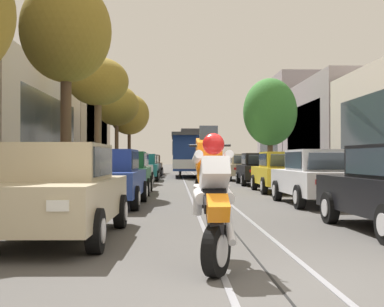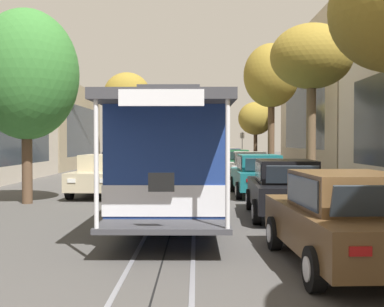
{
  "view_description": "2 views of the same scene",
  "coord_description": "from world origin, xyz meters",
  "px_view_note": "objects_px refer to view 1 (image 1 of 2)",
  "views": [
    {
      "loc": [
        -1.08,
        -5.48,
        1.34
      ],
      "look_at": [
        -0.09,
        24.23,
        1.6
      ],
      "focal_mm": 48.51,
      "sensor_mm": 36.0,
      "label": 1
    },
    {
      "loc": [
        -0.59,
        44.33,
        2.08
      ],
      "look_at": [
        -0.25,
        6.79,
        1.18
      ],
      "focal_mm": 46.18,
      "sensor_mm": 36.0,
      "label": 2
    }
  ],
  "objects_px": {
    "parked_car_green_mid_left": "(125,172)",
    "parked_car_white_second_right": "(318,177)",
    "parked_car_black_fourth_right": "(258,169)",
    "street_tree_kerb_left_fourth": "(117,106)",
    "parked_car_brown_far_left": "(150,165)",
    "parked_car_beige_fifth_right": "(243,167)",
    "street_tree_kerb_left_far": "(129,115)",
    "parked_car_yellow_mid_right": "(281,172)",
    "cable_car_trolley": "(190,154)",
    "street_tree_kerb_left_mid": "(98,83)",
    "parked_car_white_fourth_left": "(131,169)",
    "fire_hydrant": "(352,187)",
    "street_tree_kerb_left_second": "(66,32)",
    "pedestrian_on_left_pavement": "(86,164)",
    "parked_car_teal_fifth_left": "(143,167)",
    "parked_car_blue_second_left": "(108,177)",
    "parked_car_black_sixth_left": "(147,166)",
    "parked_car_beige_near_left": "(57,191)",
    "motorcycle_with_rider": "(212,192)",
    "street_tree_kerb_right_second": "(270,112)"
  },
  "relations": [
    {
      "from": "street_tree_kerb_left_mid",
      "to": "street_tree_kerb_left_far",
      "type": "bearing_deg",
      "value": 89.55
    },
    {
      "from": "parked_car_white_fourth_left",
      "to": "parked_car_teal_fifth_left",
      "type": "xyz_separation_m",
      "value": [
        0.23,
        5.48,
        0.0
      ]
    },
    {
      "from": "parked_car_black_fourth_right",
      "to": "street_tree_kerb_left_fourth",
      "type": "bearing_deg",
      "value": 124.41
    },
    {
      "from": "parked_car_white_fourth_left",
      "to": "pedestrian_on_left_pavement",
      "type": "relative_size",
      "value": 2.74
    },
    {
      "from": "parked_car_white_fourth_left",
      "to": "fire_hydrant",
      "type": "relative_size",
      "value": 5.26
    },
    {
      "from": "parked_car_beige_fifth_right",
      "to": "parked_car_black_sixth_left",
      "type": "bearing_deg",
      "value": 138.68
    },
    {
      "from": "parked_car_yellow_mid_right",
      "to": "fire_hydrant",
      "type": "relative_size",
      "value": 5.21
    },
    {
      "from": "parked_car_black_sixth_left",
      "to": "parked_car_black_fourth_right",
      "type": "distance_m",
      "value": 12.09
    },
    {
      "from": "street_tree_kerb_left_far",
      "to": "parked_car_yellow_mid_right",
      "type": "bearing_deg",
      "value": -72.96
    },
    {
      "from": "parked_car_brown_far_left",
      "to": "street_tree_kerb_left_mid",
      "type": "relative_size",
      "value": 0.63
    },
    {
      "from": "parked_car_teal_fifth_left",
      "to": "pedestrian_on_left_pavement",
      "type": "xyz_separation_m",
      "value": [
        -4.29,
        5.42,
        0.11
      ]
    },
    {
      "from": "parked_car_brown_far_left",
      "to": "parked_car_yellow_mid_right",
      "type": "xyz_separation_m",
      "value": [
        6.14,
        -21.48,
        0.0
      ]
    },
    {
      "from": "parked_car_white_second_right",
      "to": "cable_car_trolley",
      "type": "distance_m",
      "value": 22.19
    },
    {
      "from": "parked_car_beige_near_left",
      "to": "pedestrian_on_left_pavement",
      "type": "bearing_deg",
      "value": 98.77
    },
    {
      "from": "parked_car_brown_far_left",
      "to": "cable_car_trolley",
      "type": "bearing_deg",
      "value": -58.5
    },
    {
      "from": "parked_car_yellow_mid_right",
      "to": "street_tree_kerb_left_mid",
      "type": "relative_size",
      "value": 0.63
    },
    {
      "from": "parked_car_teal_fifth_left",
      "to": "street_tree_kerb_left_fourth",
      "type": "height_order",
      "value": "street_tree_kerb_left_fourth"
    },
    {
      "from": "parked_car_beige_near_left",
      "to": "parked_car_green_mid_left",
      "type": "relative_size",
      "value": 1.01
    },
    {
      "from": "street_tree_kerb_left_second",
      "to": "street_tree_kerb_right_second",
      "type": "xyz_separation_m",
      "value": [
        10.26,
        13.78,
        -1.76
      ]
    },
    {
      "from": "parked_car_beige_fifth_right",
      "to": "street_tree_kerb_left_fourth",
      "type": "xyz_separation_m",
      "value": [
        -8.36,
        7.23,
        4.37
      ]
    },
    {
      "from": "parked_car_green_mid_left",
      "to": "parked_car_white_second_right",
      "type": "bearing_deg",
      "value": -38.15
    },
    {
      "from": "parked_car_white_fourth_left",
      "to": "street_tree_kerb_left_second",
      "type": "distance_m",
      "value": 8.03
    },
    {
      "from": "street_tree_kerb_left_mid",
      "to": "cable_car_trolley",
      "type": "relative_size",
      "value": 0.77
    },
    {
      "from": "street_tree_kerb_left_second",
      "to": "pedestrian_on_left_pavement",
      "type": "height_order",
      "value": "street_tree_kerb_left_second"
    },
    {
      "from": "parked_car_beige_near_left",
      "to": "parked_car_blue_second_left",
      "type": "bearing_deg",
      "value": 89.09
    },
    {
      "from": "parked_car_white_fourth_left",
      "to": "cable_car_trolley",
      "type": "height_order",
      "value": "cable_car_trolley"
    },
    {
      "from": "parked_car_yellow_mid_right",
      "to": "street_tree_kerb_right_second",
      "type": "distance_m",
      "value": 13.72
    },
    {
      "from": "parked_car_yellow_mid_right",
      "to": "pedestrian_on_left_pavement",
      "type": "distance_m",
      "value": 19.05
    },
    {
      "from": "parked_car_green_mid_left",
      "to": "parked_car_yellow_mid_right",
      "type": "distance_m",
      "value": 6.1
    },
    {
      "from": "parked_car_white_fourth_left",
      "to": "street_tree_kerb_right_second",
      "type": "xyz_separation_m",
      "value": [
        8.31,
        8.04,
        3.51
      ]
    },
    {
      "from": "parked_car_teal_fifth_left",
      "to": "fire_hydrant",
      "type": "distance_m",
      "value": 16.47
    },
    {
      "from": "parked_car_white_second_right",
      "to": "cable_car_trolley",
      "type": "xyz_separation_m",
      "value": [
        -3.03,
        21.96,
        0.86
      ]
    },
    {
      "from": "cable_car_trolley",
      "to": "street_tree_kerb_left_mid",
      "type": "bearing_deg",
      "value": -125.33
    },
    {
      "from": "parked_car_blue_second_left",
      "to": "parked_car_yellow_mid_right",
      "type": "height_order",
      "value": "same"
    },
    {
      "from": "parked_car_beige_near_left",
      "to": "parked_car_white_fourth_left",
      "type": "distance_m",
      "value": 16.6
    },
    {
      "from": "parked_car_teal_fifth_left",
      "to": "parked_car_beige_fifth_right",
      "type": "height_order",
      "value": "same"
    },
    {
      "from": "parked_car_white_second_right",
      "to": "street_tree_kerb_left_mid",
      "type": "relative_size",
      "value": 0.63
    },
    {
      "from": "parked_car_black_sixth_left",
      "to": "parked_car_beige_near_left",
      "type": "bearing_deg",
      "value": -89.99
    },
    {
      "from": "parked_car_teal_fifth_left",
      "to": "parked_car_beige_fifth_right",
      "type": "xyz_separation_m",
      "value": [
        6.0,
        0.1,
        0.0
      ]
    },
    {
      "from": "street_tree_kerb_left_fourth",
      "to": "cable_car_trolley",
      "type": "distance_m",
      "value": 6.54
    },
    {
      "from": "parked_car_white_second_right",
      "to": "street_tree_kerb_left_fourth",
      "type": "xyz_separation_m",
      "value": [
        -8.37,
        23.34,
        4.37
      ]
    },
    {
      "from": "cable_car_trolley",
      "to": "motorcycle_with_rider",
      "type": "bearing_deg",
      "value": -91.18
    },
    {
      "from": "street_tree_kerb_left_second",
      "to": "motorcycle_with_rider",
      "type": "xyz_separation_m",
      "value": [
        4.54,
        -13.27,
        -5.14
      ]
    },
    {
      "from": "parked_car_brown_far_left",
      "to": "parked_car_beige_fifth_right",
      "type": "relative_size",
      "value": 1.0
    },
    {
      "from": "parked_car_teal_fifth_left",
      "to": "parked_car_yellow_mid_right",
      "type": "relative_size",
      "value": 1.0
    },
    {
      "from": "parked_car_beige_near_left",
      "to": "street_tree_kerb_left_mid",
      "type": "relative_size",
      "value": 0.63
    },
    {
      "from": "parked_car_teal_fifth_left",
      "to": "parked_car_white_second_right",
      "type": "xyz_separation_m",
      "value": [
        6.02,
        -16.0,
        0.0
      ]
    },
    {
      "from": "parked_car_yellow_mid_right",
      "to": "street_tree_kerb_left_far",
      "type": "relative_size",
      "value": 0.61
    },
    {
      "from": "parked_car_beige_near_left",
      "to": "parked_car_green_mid_left",
      "type": "xyz_separation_m",
      "value": [
        0.09,
        10.77,
        0.0
      ]
    },
    {
      "from": "parked_car_blue_second_left",
      "to": "parked_car_teal_fifth_left",
      "type": "bearing_deg",
      "value": 90.15
    }
  ]
}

